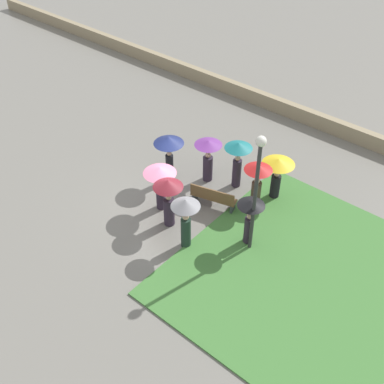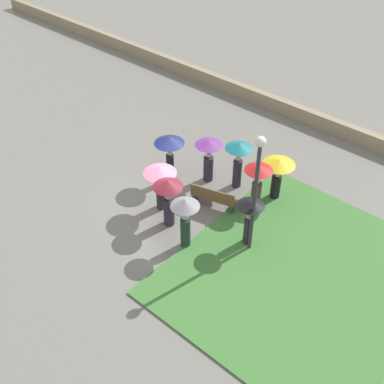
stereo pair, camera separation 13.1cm
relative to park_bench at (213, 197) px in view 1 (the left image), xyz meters
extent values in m
plane|color=slate|center=(1.44, 1.01, -0.47)|extent=(90.00, 90.00, 0.00)
cube|color=#427A38|center=(-4.05, 0.71, -0.44)|extent=(7.06, 8.12, 0.06)
cube|color=gray|center=(1.44, -7.37, -0.13)|extent=(45.00, 0.35, 0.68)
cube|color=brown|center=(0.02, -0.07, -0.04)|extent=(1.73, 0.86, 0.05)
cube|color=brown|center=(-0.03, 0.11, 0.21)|extent=(1.63, 0.50, 0.45)
cube|color=#383D42|center=(-0.69, -0.27, -0.27)|extent=(0.18, 0.39, 0.40)
cube|color=#383D42|center=(0.73, 0.13, -0.27)|extent=(0.18, 0.39, 0.40)
cylinder|color=#2D2D30|center=(-2.20, 0.81, 1.57)|extent=(0.12, 0.12, 4.08)
sphere|color=white|center=(-2.20, 0.81, 3.77)|extent=(0.32, 0.32, 0.32)
cylinder|color=black|center=(2.27, -0.18, 0.12)|extent=(0.37, 0.37, 1.18)
sphere|color=tan|center=(2.27, -0.18, 0.81)|extent=(0.19, 0.19, 0.19)
cylinder|color=#4C4C4F|center=(2.27, -0.18, 1.08)|extent=(0.02, 0.02, 0.35)
cone|color=navy|center=(2.27, -0.18, 1.40)|extent=(1.14, 1.14, 0.28)
cylinder|color=#2D2333|center=(0.63, 1.65, 0.09)|extent=(0.47, 0.47, 1.10)
sphere|color=tan|center=(0.63, 1.65, 0.74)|extent=(0.20, 0.20, 0.20)
cylinder|color=#4C4C4F|center=(0.63, 1.65, 1.01)|extent=(0.02, 0.02, 0.35)
cone|color=maroon|center=(0.63, 1.65, 1.32)|extent=(1.03, 1.03, 0.27)
cylinder|color=black|center=(-1.38, -1.94, 0.02)|extent=(0.36, 0.36, 0.98)
sphere|color=tan|center=(-1.38, -1.94, 0.61)|extent=(0.20, 0.20, 0.20)
cylinder|color=#4C4C4F|center=(-1.38, -1.94, 0.89)|extent=(0.02, 0.02, 0.35)
cone|color=gold|center=(-1.38, -1.94, 1.16)|extent=(1.19, 1.19, 0.21)
cylinder|color=#1E3328|center=(-0.51, 2.08, 0.12)|extent=(0.36, 0.36, 1.18)
sphere|color=tan|center=(-0.51, 2.08, 0.82)|extent=(0.21, 0.21, 0.21)
cylinder|color=#4C4C4F|center=(-0.51, 2.08, 1.10)|extent=(0.02, 0.02, 0.35)
cone|color=gray|center=(-0.51, 2.08, 1.40)|extent=(0.95, 0.95, 0.26)
cylinder|color=#2D2333|center=(-1.99, 0.65, 0.08)|extent=(0.42, 0.42, 1.09)
sphere|color=tan|center=(-1.99, 0.65, 0.73)|extent=(0.21, 0.21, 0.21)
cylinder|color=#4C4C4F|center=(-1.99, 0.65, 1.01)|extent=(0.02, 0.02, 0.35)
cone|color=black|center=(-1.99, 0.65, 1.28)|extent=(0.90, 0.90, 0.18)
cylinder|color=#2D2333|center=(0.12, -1.58, 0.12)|extent=(0.48, 0.48, 1.18)
sphere|color=tan|center=(0.12, -1.58, 0.81)|extent=(0.20, 0.20, 0.20)
cylinder|color=#4C4C4F|center=(0.12, -1.58, 1.09)|extent=(0.02, 0.02, 0.35)
cone|color=#197075|center=(0.12, -1.58, 1.37)|extent=(1.04, 1.04, 0.22)
cylinder|color=#2D2333|center=(1.43, 1.21, 0.05)|extent=(0.42, 0.42, 1.03)
sphere|color=beige|center=(1.43, 1.21, 0.66)|extent=(0.19, 0.19, 0.19)
cylinder|color=#4C4C4F|center=(1.43, 1.21, 0.93)|extent=(0.02, 0.02, 0.35)
cone|color=pink|center=(1.43, 1.21, 1.23)|extent=(1.17, 1.17, 0.25)
cylinder|color=#2D2333|center=(1.19, -1.17, 0.06)|extent=(0.52, 0.52, 1.05)
sphere|color=tan|center=(1.19, -1.17, 0.69)|extent=(0.21, 0.21, 0.21)
cylinder|color=#4C4C4F|center=(1.19, -1.17, 0.97)|extent=(0.02, 0.02, 0.35)
cone|color=#703389|center=(1.19, -1.17, 1.24)|extent=(1.05, 1.05, 0.18)
cylinder|color=#47382D|center=(-1.09, -1.10, 0.05)|extent=(0.45, 0.45, 1.04)
sphere|color=beige|center=(-1.09, -1.10, 0.68)|extent=(0.21, 0.21, 0.21)
cylinder|color=#4C4C4F|center=(-1.09, -1.10, 0.96)|extent=(0.02, 0.02, 0.35)
cone|color=red|center=(-1.09, -1.10, 1.23)|extent=(1.01, 1.01, 0.19)
camera|label=1|loc=(-7.92, 10.53, 11.18)|focal=45.00mm
camera|label=2|loc=(-8.02, 10.44, 11.18)|focal=45.00mm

